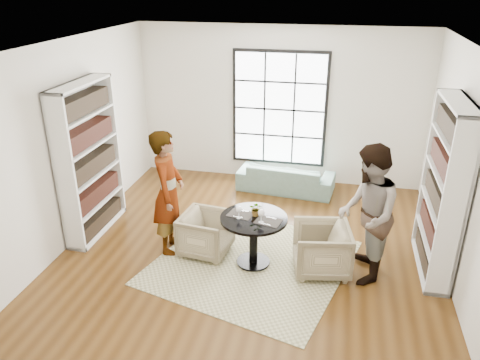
% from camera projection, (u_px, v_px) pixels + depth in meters
% --- Properties ---
extents(ground, '(6.00, 6.00, 0.00)m').
position_uv_depth(ground, '(248.00, 257.00, 6.88)').
color(ground, '#563614').
extents(room_shell, '(6.00, 6.01, 6.00)m').
position_uv_depth(room_shell, '(256.00, 164.00, 6.86)').
color(room_shell, silver).
rests_on(room_shell, ground).
extents(rug, '(3.13, 3.13, 0.01)m').
position_uv_depth(rug, '(252.00, 262.00, 6.75)').
color(rug, '#B5B187').
rests_on(rug, ground).
extents(pedestal_table, '(0.94, 0.94, 0.75)m').
position_uv_depth(pedestal_table, '(254.00, 230.00, 6.52)').
color(pedestal_table, black).
rests_on(pedestal_table, ground).
extents(sofa, '(1.87, 0.88, 0.53)m').
position_uv_depth(sofa, '(286.00, 177.00, 8.92)').
color(sofa, slate).
rests_on(sofa, ground).
extents(armchair_left, '(0.78, 0.77, 0.64)m').
position_uv_depth(armchair_left, '(206.00, 234.00, 6.87)').
color(armchair_left, tan).
rests_on(armchair_left, ground).
extents(armchair_right, '(0.88, 0.86, 0.69)m').
position_uv_depth(armchair_right, '(321.00, 249.00, 6.43)').
color(armchair_right, tan).
rests_on(armchair_right, ground).
extents(person_left, '(0.54, 0.74, 1.87)m').
position_uv_depth(person_left, '(168.00, 193.00, 6.73)').
color(person_left, gray).
rests_on(person_left, ground).
extents(person_right, '(0.76, 0.95, 1.90)m').
position_uv_depth(person_right, '(367.00, 215.00, 6.08)').
color(person_right, gray).
rests_on(person_right, ground).
extents(placemat_left, '(0.39, 0.33, 0.01)m').
position_uv_depth(placemat_left, '(241.00, 214.00, 6.51)').
color(placemat_left, black).
rests_on(placemat_left, pedestal_table).
extents(placemat_right, '(0.39, 0.33, 0.01)m').
position_uv_depth(placemat_right, '(268.00, 221.00, 6.32)').
color(placemat_right, black).
rests_on(placemat_right, pedestal_table).
extents(cutlery_left, '(0.19, 0.25, 0.01)m').
position_uv_depth(cutlery_left, '(241.00, 214.00, 6.51)').
color(cutlery_left, silver).
rests_on(cutlery_left, placemat_left).
extents(cutlery_right, '(0.19, 0.25, 0.01)m').
position_uv_depth(cutlery_right, '(268.00, 221.00, 6.32)').
color(cutlery_right, silver).
rests_on(cutlery_right, placemat_right).
extents(wine_glass_left, '(0.08, 0.08, 0.18)m').
position_uv_depth(wine_glass_left, '(239.00, 210.00, 6.36)').
color(wine_glass_left, silver).
rests_on(wine_glass_left, pedestal_table).
extents(wine_glass_right, '(0.09, 0.09, 0.20)m').
position_uv_depth(wine_glass_right, '(261.00, 213.00, 6.24)').
color(wine_glass_right, silver).
rests_on(wine_glass_right, pedestal_table).
extents(flower_centerpiece, '(0.19, 0.17, 0.21)m').
position_uv_depth(flower_centerpiece, '(256.00, 209.00, 6.44)').
color(flower_centerpiece, gray).
rests_on(flower_centerpiece, pedestal_table).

